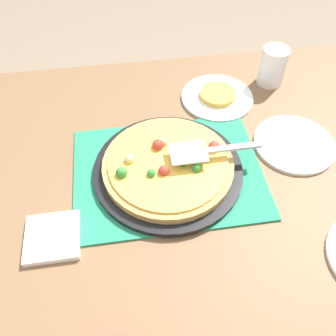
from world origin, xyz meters
TOP-DOWN VIEW (x-y plane):
  - ground_plane at (0.00, 0.00)m, footprint 8.00×8.00m
  - dining_table at (0.00, 0.00)m, footprint 1.40×1.00m
  - placemat at (0.00, 0.00)m, footprint 0.48×0.36m
  - pizza_pan at (0.00, 0.00)m, footprint 0.38×0.38m
  - pizza at (0.00, 0.00)m, footprint 0.33×0.33m
  - plate_far_right at (0.19, 0.27)m, footprint 0.22×0.22m
  - plate_side at (0.36, 0.05)m, footprint 0.22×0.22m
  - served_slice_right at (0.19, 0.27)m, footprint 0.11×0.11m
  - cup_far at (0.38, 0.33)m, footprint 0.08×0.08m
  - pizza_server at (0.10, 0.00)m, footprint 0.23×0.07m
  - napkin_stack at (-0.28, -0.15)m, footprint 0.12×0.12m

SIDE VIEW (x-z plane):
  - ground_plane at x=0.00m, z-range 0.00..0.00m
  - dining_table at x=0.00m, z-range 0.27..1.02m
  - placemat at x=0.00m, z-range 0.75..0.76m
  - plate_far_right at x=0.19m, z-range 0.75..0.76m
  - plate_side at x=0.36m, z-range 0.75..0.76m
  - napkin_stack at x=-0.28m, z-range 0.75..0.77m
  - pizza_pan at x=0.00m, z-range 0.76..0.77m
  - served_slice_right at x=0.19m, z-range 0.76..0.78m
  - pizza at x=0.00m, z-range 0.76..0.81m
  - cup_far at x=0.38m, z-range 0.75..0.87m
  - pizza_server at x=0.10m, z-range 0.82..0.82m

